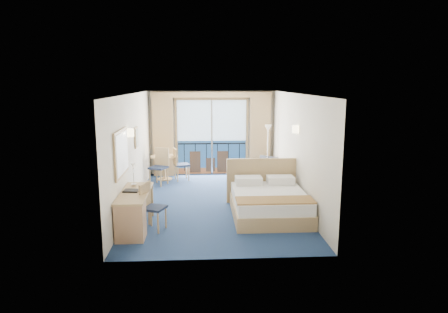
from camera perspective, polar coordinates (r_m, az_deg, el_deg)
floor at (r=10.06m, az=-1.21°, el=-6.58°), size 6.50×6.50×0.00m
room_walls at (r=9.69m, az=-1.26°, el=3.51°), size 4.04×6.54×2.72m
balcony_door at (r=12.96m, az=-1.78°, el=2.48°), size 2.36×0.03×2.52m
curtain_left at (r=12.85m, az=-8.67°, el=2.89°), size 0.65×0.22×2.55m
curtain_right at (r=12.93m, az=5.16°, el=3.02°), size 0.65×0.22×2.55m
pelmet at (r=12.72m, az=-1.77°, el=8.83°), size 3.80×0.25×0.18m
mirror at (r=8.39m, az=-14.45°, el=0.50°), size 0.05×1.25×0.95m
wall_print at (r=10.28m, az=-12.40°, el=2.68°), size 0.04×0.42×0.52m
sconce_left at (r=9.22m, az=-13.28°, el=3.32°), size 0.18×0.18×0.18m
sconce_right at (r=9.79m, az=10.22°, el=3.85°), size 0.18×0.18×0.18m
bed at (r=9.12m, az=6.40°, el=-6.43°), size 1.78×2.12×1.12m
nightstand at (r=10.67m, az=8.30°, el=-4.23°), size 0.40×0.38×0.52m
phone at (r=10.62m, az=8.59°, el=-2.64°), size 0.20×0.18×0.07m
armchair at (r=12.16m, az=5.73°, el=-1.81°), size 1.13×1.13×0.74m
floor_lamp at (r=12.33m, az=6.29°, el=2.63°), size 0.23×0.23×1.68m
desk at (r=8.00m, az=-13.08°, el=-8.23°), size 0.57×1.65×0.77m
desk_chair at (r=8.27m, az=-10.48°, el=-6.64°), size 0.55×0.55×0.97m
folder at (r=8.39m, az=-13.08°, el=-4.77°), size 0.34×0.28×0.03m
desk_lamp at (r=8.75m, az=-12.85°, el=-1.82°), size 0.13×0.13×0.48m
round_table at (r=12.40m, az=-8.54°, el=-0.72°), size 0.83×0.83×0.74m
table_chair_a at (r=12.25m, az=-6.45°, el=-0.82°), size 0.53×0.52×0.99m
table_chair_b at (r=11.86m, az=-9.12°, el=-1.06°), size 0.62×0.62×1.07m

